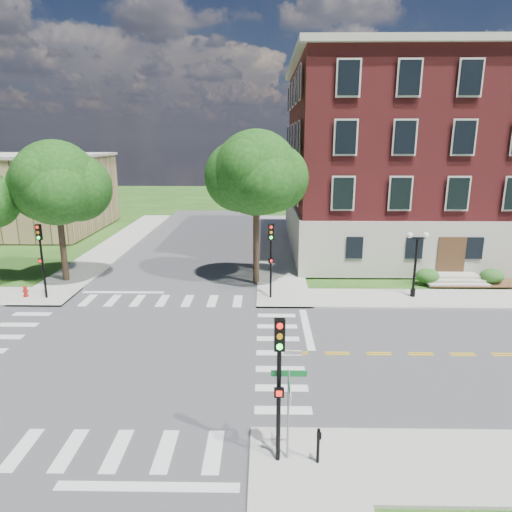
{
  "coord_description": "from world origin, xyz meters",
  "views": [
    {
      "loc": [
        6.41,
        -20.13,
        10.02
      ],
      "look_at": [
        5.98,
        6.39,
        3.2
      ],
      "focal_mm": 32.0,
      "sensor_mm": 36.0,
      "label": 1
    }
  ],
  "objects_px": {
    "twin_lamp_west": "(416,261)",
    "street_sign_pole": "(289,397)",
    "traffic_signal_ne": "(271,251)",
    "push_button_post": "(318,444)",
    "traffic_signal_se": "(279,373)",
    "fire_hydrant": "(25,292)",
    "traffic_signal_nw": "(41,251)"
  },
  "relations": [
    {
      "from": "street_sign_pole",
      "to": "push_button_post",
      "type": "relative_size",
      "value": 2.58
    },
    {
      "from": "twin_lamp_west",
      "to": "traffic_signal_se",
      "type": "bearing_deg",
      "value": -120.37
    },
    {
      "from": "traffic_signal_nw",
      "to": "twin_lamp_west",
      "type": "height_order",
      "value": "traffic_signal_nw"
    },
    {
      "from": "traffic_signal_ne",
      "to": "push_button_post",
      "type": "relative_size",
      "value": 4.0
    },
    {
      "from": "traffic_signal_se",
      "to": "fire_hydrant",
      "type": "height_order",
      "value": "traffic_signal_se"
    },
    {
      "from": "street_sign_pole",
      "to": "push_button_post",
      "type": "distance_m",
      "value": 1.79
    },
    {
      "from": "traffic_signal_ne",
      "to": "street_sign_pole",
      "type": "height_order",
      "value": "traffic_signal_ne"
    },
    {
      "from": "traffic_signal_se",
      "to": "fire_hydrant",
      "type": "relative_size",
      "value": 6.4
    },
    {
      "from": "traffic_signal_se",
      "to": "street_sign_pole",
      "type": "bearing_deg",
      "value": 15.27
    },
    {
      "from": "traffic_signal_se",
      "to": "traffic_signal_nw",
      "type": "distance_m",
      "value": 20.85
    },
    {
      "from": "traffic_signal_ne",
      "to": "push_button_post",
      "type": "bearing_deg",
      "value": -85.35
    },
    {
      "from": "twin_lamp_west",
      "to": "traffic_signal_nw",
      "type": "bearing_deg",
      "value": -178.38
    },
    {
      "from": "traffic_signal_ne",
      "to": "push_button_post",
      "type": "height_order",
      "value": "traffic_signal_ne"
    },
    {
      "from": "traffic_signal_ne",
      "to": "traffic_signal_nw",
      "type": "height_order",
      "value": "same"
    },
    {
      "from": "twin_lamp_west",
      "to": "fire_hydrant",
      "type": "bearing_deg",
      "value": -178.89
    },
    {
      "from": "traffic_signal_ne",
      "to": "traffic_signal_nw",
      "type": "distance_m",
      "value": 14.42
    },
    {
      "from": "fire_hydrant",
      "to": "traffic_signal_se",
      "type": "bearing_deg",
      "value": -43.87
    },
    {
      "from": "fire_hydrant",
      "to": "traffic_signal_nw",
      "type": "bearing_deg",
      "value": -7.46
    },
    {
      "from": "traffic_signal_ne",
      "to": "street_sign_pole",
      "type": "bearing_deg",
      "value": -88.8
    },
    {
      "from": "traffic_signal_ne",
      "to": "traffic_signal_nw",
      "type": "relative_size",
      "value": 1.0
    },
    {
      "from": "traffic_signal_ne",
      "to": "fire_hydrant",
      "type": "relative_size",
      "value": 6.4
    },
    {
      "from": "traffic_signal_se",
      "to": "push_button_post",
      "type": "xyz_separation_m",
      "value": [
        1.25,
        -0.12,
        -2.39
      ]
    },
    {
      "from": "twin_lamp_west",
      "to": "push_button_post",
      "type": "height_order",
      "value": "twin_lamp_west"
    },
    {
      "from": "twin_lamp_west",
      "to": "fire_hydrant",
      "type": "xyz_separation_m",
      "value": [
        -25.06,
        -0.48,
        -2.06
      ]
    },
    {
      "from": "traffic_signal_ne",
      "to": "traffic_signal_nw",
      "type": "bearing_deg",
      "value": -178.86
    },
    {
      "from": "street_sign_pole",
      "to": "fire_hydrant",
      "type": "distance_m",
      "value": 22.23
    },
    {
      "from": "twin_lamp_west",
      "to": "street_sign_pole",
      "type": "relative_size",
      "value": 1.36
    },
    {
      "from": "traffic_signal_se",
      "to": "twin_lamp_west",
      "type": "relative_size",
      "value": 1.13
    },
    {
      "from": "traffic_signal_ne",
      "to": "twin_lamp_west",
      "type": "xyz_separation_m",
      "value": [
        9.22,
        0.38,
        -0.66
      ]
    },
    {
      "from": "push_button_post",
      "to": "fire_hydrant",
      "type": "height_order",
      "value": "push_button_post"
    },
    {
      "from": "traffic_signal_ne",
      "to": "street_sign_pole",
      "type": "relative_size",
      "value": 1.55
    },
    {
      "from": "push_button_post",
      "to": "fire_hydrant",
      "type": "bearing_deg",
      "value": 138.08
    }
  ]
}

